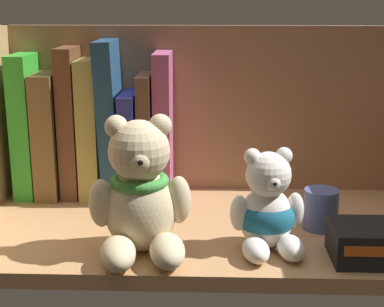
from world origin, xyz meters
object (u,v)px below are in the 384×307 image
at_px(pillar_candle, 324,209).
at_px(teddy_bear_larger, 144,196).
at_px(book_4, 116,118).
at_px(book_7, 167,124).
at_px(book_6, 151,133).
at_px(book_1, 55,133).
at_px(teddy_bear_smaller, 271,211).
at_px(book_5, 135,142).
at_px(book_0, 32,124).
at_px(book_2, 76,121).
at_px(small_product_box, 374,243).
at_px(book_3, 96,127).

bearing_deg(pillar_candle, teddy_bear_larger, -160.07).
relative_size(book_4, book_7, 1.08).
height_order(book_6, pillar_candle, book_6).
xyz_separation_m(book_1, book_6, (0.15, 0.00, 0.00)).
bearing_deg(pillar_candle, teddy_bear_smaller, -138.87).
xyz_separation_m(book_4, book_5, (0.03, 0.00, -0.04)).
bearing_deg(book_4, book_6, 0.00).
bearing_deg(book_4, teddy_bear_larger, -73.13).
distance_m(book_5, teddy_bear_larger, 0.23).
bearing_deg(book_0, book_2, 0.00).
height_order(book_1, book_4, book_4).
bearing_deg(book_6, book_4, 180.00).
bearing_deg(teddy_bear_larger, small_product_box, -1.99).
xyz_separation_m(book_0, book_6, (0.19, 0.00, -0.01)).
bearing_deg(book_2, teddy_bear_smaller, -36.48).
bearing_deg(pillar_candle, book_6, 149.93).
relative_size(book_1, book_2, 0.83).
bearing_deg(book_5, teddy_bear_smaller, -47.46).
bearing_deg(book_2, small_product_box, -30.18).
bearing_deg(book_7, pillar_candle, -32.90).
relative_size(book_2, teddy_bear_smaller, 1.79).
bearing_deg(book_4, pillar_candle, -25.43).
relative_size(book_4, book_5, 1.47).
xyz_separation_m(book_2, small_product_box, (0.41, -0.24, -0.10)).
height_order(book_5, teddy_bear_smaller, book_5).
relative_size(book_6, pillar_candle, 3.50).
distance_m(book_4, book_5, 0.05).
xyz_separation_m(book_0, book_2, (0.07, 0.00, 0.01)).
relative_size(book_2, book_3, 1.08).
distance_m(book_2, book_4, 0.06).
relative_size(book_6, teddy_bear_larger, 1.13).
xyz_separation_m(book_2, pillar_candle, (0.37, -0.15, -0.09)).
bearing_deg(book_4, book_5, 0.00).
distance_m(teddy_bear_larger, small_product_box, 0.28).
relative_size(book_1, pillar_candle, 3.50).
distance_m(book_4, teddy_bear_smaller, 0.32).
relative_size(book_0, teddy_bear_smaller, 1.71).
height_order(book_0, teddy_bear_smaller, book_0).
height_order(book_3, book_5, book_3).
xyz_separation_m(book_1, book_7, (0.18, 0.00, 0.02)).
height_order(book_0, book_5, book_0).
xyz_separation_m(book_4, teddy_bear_larger, (0.07, -0.23, -0.05)).
relative_size(book_4, small_product_box, 2.58).
bearing_deg(book_1, book_6, 0.00).
relative_size(book_0, book_2, 0.95).
xyz_separation_m(book_2, teddy_bear_smaller, (0.29, -0.21, -0.07)).
xyz_separation_m(book_1, teddy_bear_smaller, (0.32, -0.21, -0.05)).
xyz_separation_m(book_4, pillar_candle, (0.31, -0.15, -0.09)).
height_order(book_1, pillar_candle, book_1).
xyz_separation_m(book_5, book_6, (0.03, 0.00, 0.01)).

